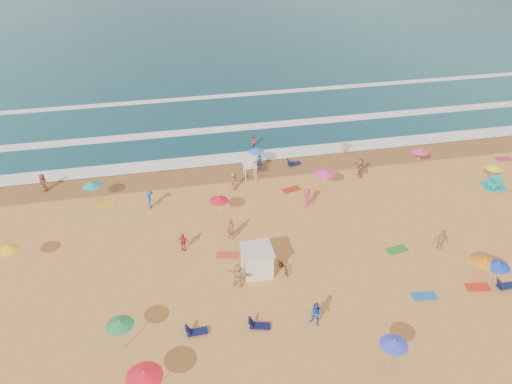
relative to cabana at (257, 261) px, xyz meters
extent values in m
plane|color=gold|center=(0.91, 2.34, -1.00)|extent=(220.00, 220.00, 0.00)
cube|color=#0C4756|center=(0.91, 86.34, -1.00)|extent=(220.00, 140.00, 0.18)
plane|color=olive|center=(0.91, 14.84, -0.99)|extent=(220.00, 220.00, 0.00)
cube|color=white|center=(0.91, 17.34, -0.90)|extent=(200.00, 2.20, 0.05)
cube|color=white|center=(0.91, 24.34, -0.90)|extent=(200.00, 1.60, 0.05)
cube|color=white|center=(0.91, 34.34, -0.90)|extent=(200.00, 1.20, 0.05)
cube|color=white|center=(0.00, 0.00, 0.00)|extent=(2.00, 2.00, 2.00)
cube|color=silver|center=(0.00, 0.00, 1.06)|extent=(2.20, 2.20, 0.12)
imported|color=black|center=(1.90, -0.30, -0.58)|extent=(0.89, 1.69, 0.84)
cone|color=red|center=(-1.70, 7.26, 0.93)|extent=(1.58, 1.58, 0.35)
cone|color=blue|center=(15.85, -4.83, 0.97)|extent=(1.64, 1.64, 0.35)
cone|color=#347AED|center=(3.00, 14.84, 1.09)|extent=(1.54, 1.54, 0.35)
cone|color=#FF3899|center=(8.05, 9.36, 1.19)|extent=(1.84, 1.84, 0.35)
cone|color=#3849FF|center=(5.87, -9.80, 1.13)|extent=(1.63, 1.63, 0.35)
cone|color=yellow|center=(23.45, 7.15, 1.18)|extent=(1.69, 1.69, 0.35)
cone|color=red|center=(-8.04, -9.01, 1.06)|extent=(2.00, 2.00, 0.35)
cone|color=orange|center=(15.20, -4.28, 0.94)|extent=(1.85, 1.85, 0.35)
cone|color=green|center=(-9.38, -5.14, 1.15)|extent=(1.67, 1.67, 0.35)
cone|color=#16B38E|center=(-12.14, 11.86, 0.91)|extent=(1.62, 1.62, 0.35)
cone|color=yellow|center=(-17.27, 3.63, 1.21)|extent=(1.53, 1.53, 0.35)
cone|color=#FE3890|center=(18.65, 11.81, 0.96)|extent=(1.57, 1.57, 0.35)
cube|color=#0E1448|center=(-4.89, -4.95, -0.83)|extent=(1.30, 0.57, 0.34)
cube|color=#0D1245|center=(-0.92, -5.27, -0.83)|extent=(1.40, 0.87, 0.34)
cube|color=#101C52|center=(16.75, -5.21, -0.83)|extent=(1.30, 0.57, 0.34)
cube|color=#101651|center=(6.90, 14.84, -0.83)|extent=(1.40, 0.88, 0.34)
cube|color=yellow|center=(-11.31, 11.41, -0.98)|extent=(1.89, 1.39, 0.03)
cube|color=#DD3E34|center=(-1.81, 2.29, -0.98)|extent=(1.85, 1.23, 0.03)
cube|color=#AE2D15|center=(5.41, 10.40, -0.98)|extent=(1.86, 1.25, 0.03)
cube|color=blue|center=(10.74, -4.82, -0.98)|extent=(1.78, 1.04, 0.03)
cube|color=#289024|center=(11.12, 0.26, -0.98)|extent=(1.83, 1.15, 0.03)
cube|color=red|center=(14.86, -4.75, -0.98)|extent=(1.80, 1.09, 0.03)
cube|color=#C32E4E|center=(28.18, 11.65, -0.98)|extent=(1.80, 1.08, 0.03)
imported|color=tan|center=(14.36, -0.27, -0.16)|extent=(1.05, 0.88, 1.69)
imported|color=#9D6648|center=(0.21, 11.62, -0.12)|extent=(1.00, 1.00, 1.75)
imported|color=#2652B5|center=(3.36, 14.79, -0.12)|extent=(0.76, 0.66, 1.76)
imported|color=tan|center=(12.67, 16.19, -0.46)|extent=(1.05, 1.17, 1.58)
imported|color=brown|center=(-16.80, 14.81, -0.12)|extent=(0.94, 1.03, 1.77)
imported|color=#BD2F3A|center=(-5.05, 3.62, -0.24)|extent=(0.97, 0.69, 1.53)
imported|color=brown|center=(-1.21, 4.27, -0.10)|extent=(0.78, 0.75, 1.80)
imported|color=#D4355B|center=(3.81, 19.63, -0.44)|extent=(0.88, 0.97, 1.62)
imported|color=#E0A975|center=(-1.61, -1.13, -0.06)|extent=(1.77, 1.38, 1.87)
imported|color=#A1674A|center=(12.41, 11.40, -0.05)|extent=(0.67, 1.79, 1.90)
imported|color=#245DAC|center=(-7.35, 10.00, -0.15)|extent=(0.68, 1.13, 1.70)
imported|color=#D43560|center=(5.95, 7.47, -0.11)|extent=(0.82, 1.23, 1.78)
imported|color=blue|center=(2.63, -5.71, -0.11)|extent=(1.09, 1.09, 1.79)
camera|label=1|loc=(-5.70, -27.02, 23.42)|focal=35.00mm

